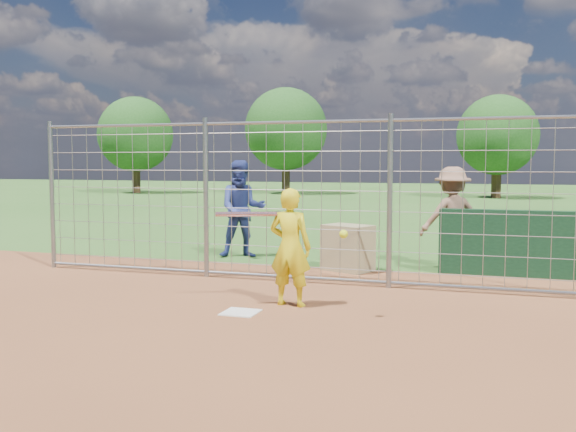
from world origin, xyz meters
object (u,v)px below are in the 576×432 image
(bystander_a, at_px, (242,209))
(bystander_c, at_px, (452,217))
(equipment_bin, at_px, (348,248))
(batter, at_px, (290,247))

(bystander_a, distance_m, bystander_c, 4.04)
(equipment_bin, bearing_deg, bystander_c, 53.38)
(equipment_bin, bearing_deg, batter, -68.45)
(bystander_a, height_order, equipment_bin, bystander_a)
(bystander_c, bearing_deg, equipment_bin, 0.77)
(bystander_a, distance_m, equipment_bin, 2.59)
(bystander_a, relative_size, equipment_bin, 2.41)
(bystander_c, bearing_deg, bystander_a, -28.52)
(batter, height_order, equipment_bin, batter)
(bystander_a, relative_size, bystander_c, 1.07)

